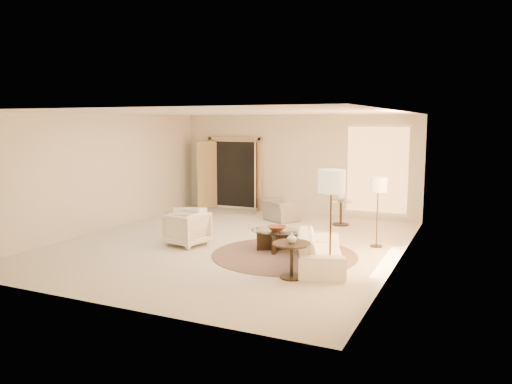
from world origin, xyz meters
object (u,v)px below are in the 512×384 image
at_px(armchair_left, 188,224).
at_px(armchair_right, 187,227).
at_px(coffee_table, 277,238).
at_px(side_table, 341,210).
at_px(bowl, 277,228).
at_px(floor_lamp_far, 331,186).
at_px(end_vase, 292,238).
at_px(side_vase, 341,195).
at_px(floor_lamp_near, 378,187).
at_px(end_table, 292,254).
at_px(sofa, 320,250).
at_px(accent_chair, 280,207).

relative_size(armchair_left, armchair_right, 1.00).
height_order(coffee_table, side_table, side_table).
distance_m(side_table, bowl, 3.05).
xyz_separation_m(coffee_table, floor_lamp_far, (1.51, -1.35, 1.30)).
height_order(end_vase, side_vase, side_vase).
height_order(floor_lamp_near, floor_lamp_far, floor_lamp_far).
xyz_separation_m(end_table, side_vase, (-0.39, 4.61, 0.35)).
distance_m(bowl, side_vase, 3.07).
relative_size(coffee_table, bowl, 3.87).
xyz_separation_m(sofa, floor_lamp_near, (0.66, 1.84, 0.97)).
height_order(accent_chair, side_vase, side_vase).
xyz_separation_m(end_table, end_vase, (0.00, 0.00, 0.27)).
distance_m(end_vase, side_vase, 4.63).
bearing_deg(side_vase, side_table, 180.00).
bearing_deg(floor_lamp_far, armchair_left, 160.65).
xyz_separation_m(accent_chair, end_table, (1.99, -4.47, 0.04)).
relative_size(floor_lamp_near, side_vase, 5.62).
relative_size(end_table, end_vase, 3.69).
xyz_separation_m(accent_chair, floor_lamp_far, (2.58, -4.22, 1.18)).
bearing_deg(side_table, end_table, -85.13).
height_order(coffee_table, end_table, end_table).
bearing_deg(side_table, accent_chair, -174.99).
xyz_separation_m(coffee_table, floor_lamp_near, (1.80, 1.13, 1.00)).
height_order(end_table, bowl, end_table).
xyz_separation_m(side_table, bowl, (-0.53, -3.01, 0.07)).
relative_size(floor_lamp_far, end_vase, 10.55).
bearing_deg(accent_chair, end_table, 144.45).
distance_m(end_table, floor_lamp_far, 1.31).
xyz_separation_m(coffee_table, side_table, (0.53, 3.01, 0.13)).
xyz_separation_m(armchair_left, floor_lamp_far, (3.59, -1.26, 1.17)).
xyz_separation_m(armchair_left, bowl, (2.08, 0.09, 0.06)).
relative_size(bowl, side_vase, 1.43).
distance_m(sofa, end_vase, 1.01).
xyz_separation_m(end_vase, side_vase, (-0.39, 4.61, 0.08)).
relative_size(armchair_left, floor_lamp_far, 0.43).
relative_size(sofa, bowl, 5.35).
xyz_separation_m(end_table, bowl, (-0.92, 1.60, 0.04)).
bearing_deg(bowl, coffee_table, 0.00).
bearing_deg(sofa, side_vase, -10.12).
relative_size(armchair_right, accent_chair, 0.90).
bearing_deg(side_vase, coffee_table, -99.95).
bearing_deg(side_vase, bowl, -99.95).
relative_size(floor_lamp_far, bowl, 4.87).
height_order(armchair_left, bowl, armchair_left).
distance_m(accent_chair, bowl, 3.06).
relative_size(armchair_left, end_vase, 4.52).
height_order(sofa, bowl, sofa).
distance_m(coffee_table, end_vase, 1.90).
relative_size(accent_chair, coffee_table, 0.60).
height_order(side_table, floor_lamp_far, floor_lamp_far).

